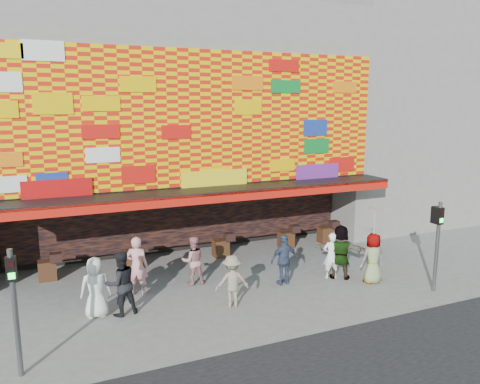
{
  "coord_description": "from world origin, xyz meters",
  "views": [
    {
      "loc": [
        -5.45,
        -12.37,
        6.08
      ],
      "look_at": [
        0.73,
        2.0,
        3.13
      ],
      "focal_mm": 35.0,
      "sensor_mm": 36.0,
      "label": 1
    }
  ],
  "objects_px": {
    "ped_e": "(284,260)",
    "ped_g": "(373,258)",
    "signal_left": "(14,299)",
    "ped_b": "(137,266)",
    "ped_c": "(121,283)",
    "ped_f": "(340,252)",
    "parasol": "(375,221)",
    "ped_a": "(96,287)",
    "ped_h": "(331,255)",
    "ped_d": "(232,281)",
    "ped_i": "(193,261)",
    "signal_right": "(438,237)"
  },
  "relations": [
    {
      "from": "ped_d",
      "to": "ped_a",
      "type": "bearing_deg",
      "value": -4.8
    },
    {
      "from": "ped_f",
      "to": "parasol",
      "type": "xyz_separation_m",
      "value": [
        0.77,
        -0.81,
        1.24
      ]
    },
    {
      "from": "ped_c",
      "to": "signal_left",
      "type": "bearing_deg",
      "value": 28.35
    },
    {
      "from": "ped_f",
      "to": "ped_i",
      "type": "relative_size",
      "value": 1.16
    },
    {
      "from": "ped_c",
      "to": "ped_i",
      "type": "relative_size",
      "value": 1.15
    },
    {
      "from": "parasol",
      "to": "ped_b",
      "type": "bearing_deg",
      "value": 164.09
    },
    {
      "from": "signal_right",
      "to": "ped_f",
      "type": "xyz_separation_m",
      "value": [
        -2.18,
        2.21,
        -0.89
      ]
    },
    {
      "from": "signal_left",
      "to": "ped_e",
      "type": "xyz_separation_m",
      "value": [
        8.13,
        2.49,
        -0.98
      ]
    },
    {
      "from": "signal_left",
      "to": "ped_e",
      "type": "bearing_deg",
      "value": 17.02
    },
    {
      "from": "ped_i",
      "to": "ped_c",
      "type": "bearing_deg",
      "value": 34.64
    },
    {
      "from": "ped_f",
      "to": "ped_g",
      "type": "relative_size",
      "value": 1.1
    },
    {
      "from": "ped_a",
      "to": "ped_b",
      "type": "bearing_deg",
      "value": -137.24
    },
    {
      "from": "signal_right",
      "to": "ped_g",
      "type": "bearing_deg",
      "value": 135.33
    },
    {
      "from": "ped_c",
      "to": "ped_e",
      "type": "relative_size",
      "value": 1.09
    },
    {
      "from": "signal_right",
      "to": "ped_h",
      "type": "relative_size",
      "value": 1.82
    },
    {
      "from": "ped_f",
      "to": "ped_g",
      "type": "xyz_separation_m",
      "value": [
        0.77,
        -0.81,
        -0.09
      ]
    },
    {
      "from": "ped_d",
      "to": "parasol",
      "type": "relative_size",
      "value": 0.81
    },
    {
      "from": "ped_f",
      "to": "ped_i",
      "type": "height_order",
      "value": "ped_f"
    },
    {
      "from": "ped_c",
      "to": "ped_e",
      "type": "bearing_deg",
      "value": 169.48
    },
    {
      "from": "signal_left",
      "to": "ped_d",
      "type": "distance_m",
      "value": 6.12
    },
    {
      "from": "ped_a",
      "to": "ped_b",
      "type": "xyz_separation_m",
      "value": [
        1.41,
        1.12,
        0.08
      ]
    },
    {
      "from": "signal_right",
      "to": "ped_c",
      "type": "height_order",
      "value": "signal_right"
    },
    {
      "from": "signal_right",
      "to": "ped_h",
      "type": "bearing_deg",
      "value": 136.28
    },
    {
      "from": "ped_a",
      "to": "ped_f",
      "type": "bearing_deg",
      "value": -177.45
    },
    {
      "from": "signal_left",
      "to": "ped_h",
      "type": "distance_m",
      "value": 10.27
    },
    {
      "from": "signal_left",
      "to": "ped_b",
      "type": "bearing_deg",
      "value": 46.72
    },
    {
      "from": "ped_a",
      "to": "ped_d",
      "type": "xyz_separation_m",
      "value": [
        3.88,
        -0.91,
        -0.09
      ]
    },
    {
      "from": "ped_g",
      "to": "ped_i",
      "type": "relative_size",
      "value": 1.05
    },
    {
      "from": "signal_left",
      "to": "ped_c",
      "type": "relative_size",
      "value": 1.56
    },
    {
      "from": "signal_left",
      "to": "parasol",
      "type": "relative_size",
      "value": 1.52
    },
    {
      "from": "ped_d",
      "to": "ped_i",
      "type": "bearing_deg",
      "value": -67.8
    },
    {
      "from": "signal_left",
      "to": "parasol",
      "type": "bearing_deg",
      "value": 7.24
    },
    {
      "from": "ped_c",
      "to": "ped_f",
      "type": "height_order",
      "value": "ped_f"
    },
    {
      "from": "ped_a",
      "to": "ped_h",
      "type": "xyz_separation_m",
      "value": [
        7.99,
        -0.1,
        -0.06
      ]
    },
    {
      "from": "ped_a",
      "to": "ped_e",
      "type": "height_order",
      "value": "ped_a"
    },
    {
      "from": "signal_right",
      "to": "ped_g",
      "type": "relative_size",
      "value": 1.71
    },
    {
      "from": "ped_b",
      "to": "ped_f",
      "type": "bearing_deg",
      "value": -165.31
    },
    {
      "from": "ped_e",
      "to": "ped_g",
      "type": "relative_size",
      "value": 1.0
    },
    {
      "from": "ped_b",
      "to": "ped_e",
      "type": "distance_m",
      "value": 4.89
    },
    {
      "from": "ped_g",
      "to": "ped_f",
      "type": "bearing_deg",
      "value": -44.09
    },
    {
      "from": "ped_f",
      "to": "ped_b",
      "type": "bearing_deg",
      "value": 24.14
    },
    {
      "from": "ped_b",
      "to": "parasol",
      "type": "xyz_separation_m",
      "value": [
        7.63,
        -2.17,
        1.24
      ]
    },
    {
      "from": "ped_g",
      "to": "ped_h",
      "type": "xyz_separation_m",
      "value": [
        -1.04,
        0.95,
        -0.05
      ]
    },
    {
      "from": "signal_right",
      "to": "ped_h",
      "type": "distance_m",
      "value": 3.55
    },
    {
      "from": "ped_c",
      "to": "ped_h",
      "type": "distance_m",
      "value": 7.31
    },
    {
      "from": "parasol",
      "to": "ped_i",
      "type": "bearing_deg",
      "value": 157.77
    },
    {
      "from": "ped_d",
      "to": "signal_left",
      "type": "bearing_deg",
      "value": 23.14
    },
    {
      "from": "ped_a",
      "to": "signal_right",
      "type": "bearing_deg",
      "value": 171.03
    },
    {
      "from": "ped_a",
      "to": "ped_i",
      "type": "relative_size",
      "value": 1.06
    },
    {
      "from": "ped_d",
      "to": "ped_h",
      "type": "xyz_separation_m",
      "value": [
        4.12,
        0.81,
        0.02
      ]
    }
  ]
}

